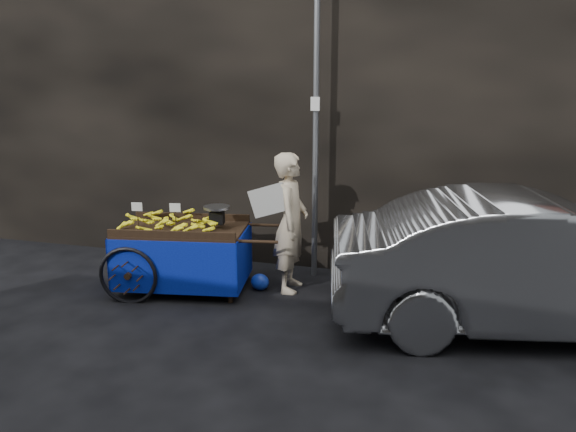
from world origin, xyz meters
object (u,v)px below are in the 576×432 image
(vendor, at_px, (291,223))
(parked_car, at_px, (541,264))
(banana_cart, at_px, (179,234))
(plastic_bag, at_px, (260,282))

(vendor, xyz_separation_m, parked_car, (2.96, -0.41, -0.16))
(banana_cart, relative_size, vendor, 1.30)
(vendor, relative_size, plastic_bag, 7.38)
(parked_car, bearing_deg, plastic_bag, 73.35)
(parked_car, bearing_deg, vendor, 69.88)
(vendor, distance_m, plastic_bag, 0.90)
(plastic_bag, bearing_deg, parked_car, -4.40)
(banana_cart, distance_m, vendor, 1.47)
(banana_cart, xyz_separation_m, vendor, (1.41, 0.39, 0.16))
(banana_cart, distance_m, parked_car, 4.37)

